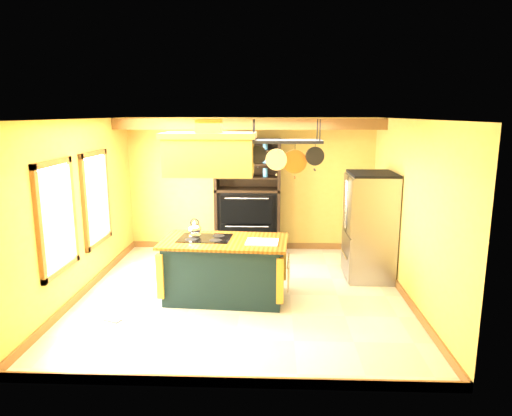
# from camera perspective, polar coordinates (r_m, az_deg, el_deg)

# --- Properties ---
(floor) EXTENTS (5.00, 5.00, 0.00)m
(floor) POSITION_cam_1_polar(r_m,az_deg,el_deg) (7.29, -1.65, -10.69)
(floor) COLOR beige
(floor) RESTS_ON ground
(ceiling) EXTENTS (5.00, 5.00, 0.00)m
(ceiling) POSITION_cam_1_polar(r_m,az_deg,el_deg) (6.73, -1.78, 11.05)
(ceiling) COLOR white
(ceiling) RESTS_ON wall_back
(wall_back) EXTENTS (5.00, 0.02, 2.70)m
(wall_back) POSITION_cam_1_polar(r_m,az_deg,el_deg) (9.34, -0.67, 2.94)
(wall_back) COLOR gold
(wall_back) RESTS_ON floor
(wall_front) EXTENTS (5.00, 0.02, 2.70)m
(wall_front) POSITION_cam_1_polar(r_m,az_deg,el_deg) (4.48, -3.91, -6.93)
(wall_front) COLOR gold
(wall_front) RESTS_ON floor
(wall_left) EXTENTS (0.02, 5.00, 2.70)m
(wall_left) POSITION_cam_1_polar(r_m,az_deg,el_deg) (7.48, -21.18, -0.08)
(wall_left) COLOR gold
(wall_left) RESTS_ON floor
(wall_right) EXTENTS (0.02, 5.00, 2.70)m
(wall_right) POSITION_cam_1_polar(r_m,az_deg,el_deg) (7.16, 18.66, -0.40)
(wall_right) COLOR gold
(wall_right) RESTS_ON floor
(ceiling_beam) EXTENTS (5.00, 0.15, 0.20)m
(ceiling_beam) POSITION_cam_1_polar(r_m,az_deg,el_deg) (8.43, -0.97, 10.46)
(ceiling_beam) COLOR brown
(ceiling_beam) RESTS_ON ceiling
(window_near) EXTENTS (0.06, 1.06, 1.56)m
(window_near) POSITION_cam_1_polar(r_m,az_deg,el_deg) (6.75, -23.59, -1.06)
(window_near) COLOR brown
(window_near) RESTS_ON wall_left
(window_far) EXTENTS (0.06, 1.06, 1.56)m
(window_far) POSITION_cam_1_polar(r_m,az_deg,el_deg) (8.00, -19.31, 1.15)
(window_far) COLOR brown
(window_far) RESTS_ON wall_left
(kitchen_island) EXTENTS (1.94, 1.16, 1.11)m
(kitchen_island) POSITION_cam_1_polar(r_m,az_deg,el_deg) (7.01, -3.90, -7.55)
(kitchen_island) COLOR #13292B
(kitchen_island) RESTS_ON floor
(range_hood) EXTENTS (1.34, 0.76, 0.80)m
(range_hood) POSITION_cam_1_polar(r_m,az_deg,el_deg) (6.66, -5.82, 6.97)
(range_hood) COLOR #CA8432
(range_hood) RESTS_ON ceiling
(pot_rack) EXTENTS (1.08, 0.51, 0.78)m
(pot_rack) POSITION_cam_1_polar(r_m,az_deg,el_deg) (6.59, 3.80, 7.53)
(pot_rack) COLOR black
(pot_rack) RESTS_ON ceiling
(refrigerator) EXTENTS (0.77, 0.91, 1.78)m
(refrigerator) POSITION_cam_1_polar(r_m,az_deg,el_deg) (7.98, 13.95, -2.49)
(refrigerator) COLOR #92959A
(refrigerator) RESTS_ON floor
(hutch) EXTENTS (1.30, 0.59, 2.29)m
(hutch) POSITION_cam_1_polar(r_m,az_deg,el_deg) (9.18, -1.02, -0.15)
(hutch) COLOR black
(hutch) RESTS_ON floor
(floor_register) EXTENTS (0.30, 0.22, 0.01)m
(floor_register) POSITION_cam_1_polar(r_m,az_deg,el_deg) (6.74, -17.59, -13.18)
(floor_register) COLOR black
(floor_register) RESTS_ON floor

